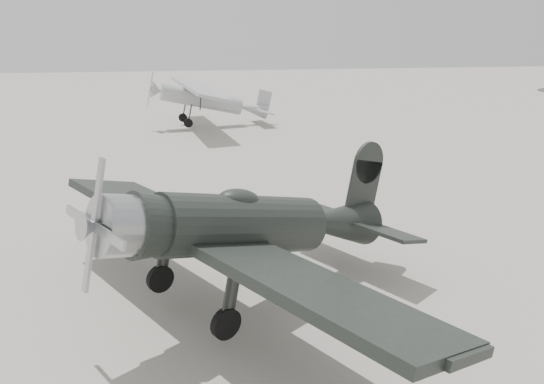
% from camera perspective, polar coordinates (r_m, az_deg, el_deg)
% --- Properties ---
extents(ground, '(160.00, 160.00, 0.00)m').
position_cam_1_polar(ground, '(17.54, 6.34, -6.38)').
color(ground, '#9C958B').
rests_on(ground, ground).
extents(lowwing_monoplane, '(10.25, 12.08, 4.15)m').
position_cam_1_polar(lowwing_monoplane, '(13.44, -1.90, -3.65)').
color(lowwing_monoplane, black).
rests_on(lowwing_monoplane, ground).
extents(highwing_monoplane, '(9.07, 12.74, 3.60)m').
position_cam_1_polar(highwing_monoplane, '(39.73, -7.03, 10.19)').
color(highwing_monoplane, '#9DA0A2').
rests_on(highwing_monoplane, ground).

